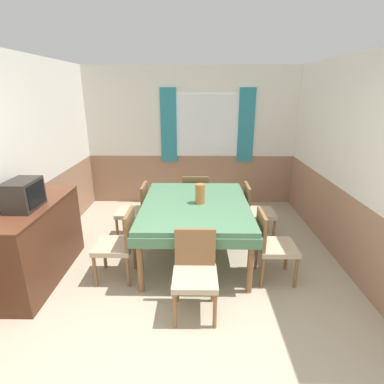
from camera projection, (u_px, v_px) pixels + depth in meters
The scene contains 14 objects.
ground_plane at pixel (184, 361), 2.53m from camera, with size 16.00×16.00×0.00m, color tan.
wall_back at pixel (192, 137), 5.73m from camera, with size 4.37×0.09×2.60m.
wall_left at pixel (36, 160), 3.94m from camera, with size 0.05×4.21×2.60m.
wall_right at pixel (343, 161), 3.89m from camera, with size 0.05×4.21×2.60m.
dining_table at pixel (195, 210), 3.94m from camera, with size 1.40×1.77×0.77m.
chair_head_window at pixel (195, 197), 5.03m from camera, with size 0.44×0.44×0.86m.
chair_head_near at pixel (195, 270), 2.98m from camera, with size 0.44×0.44×0.86m.
chair_right_far at pixel (255, 210), 4.48m from camera, with size 0.44×0.44×0.86m.
chair_left_near at pixel (119, 242), 3.53m from camera, with size 0.44×0.44×0.86m.
chair_right_near at pixel (272, 243), 3.50m from camera, with size 0.44×0.44×0.86m.
chair_left_far at pixel (136, 209), 4.50m from camera, with size 0.44×0.44×0.86m.
sideboard at pixel (39, 242), 3.52m from camera, with size 0.46×1.47×0.95m.
tv at pixel (23, 195), 3.21m from camera, with size 0.29×0.42×0.32m.
vase at pixel (200, 194), 3.86m from camera, with size 0.12×0.12×0.26m.
Camera 1 is at (0.09, -1.93, 2.17)m, focal length 28.00 mm.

